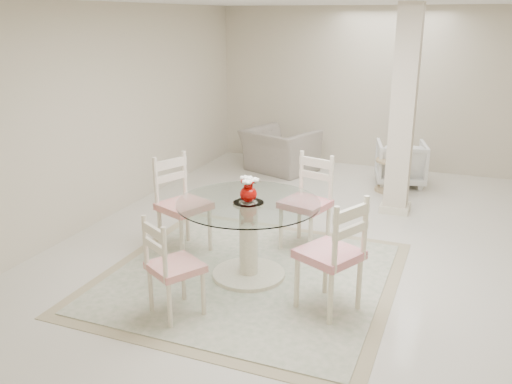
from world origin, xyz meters
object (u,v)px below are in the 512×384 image
at_px(dining_chair_east, 337,247).
at_px(dining_chair_west, 179,197).
at_px(column, 403,112).
at_px(recliner_taupe, 280,151).
at_px(armchair_white, 401,163).
at_px(side_table, 390,176).
at_px(dining_chair_north, 309,195).
at_px(dining_chair_south, 168,261).
at_px(red_vase, 248,189).
at_px(dining_table, 249,240).

height_order(dining_chair_east, dining_chair_west, dining_chair_west).
distance_m(column, recliner_taupe, 2.68).
bearing_deg(armchair_white, side_table, 63.93).
relative_size(column, dining_chair_north, 2.29).
relative_size(dining_chair_west, dining_chair_south, 1.17).
height_order(column, dining_chair_south, column).
relative_size(dining_chair_west, recliner_taupe, 1.09).
distance_m(dining_chair_east, recliner_taupe, 4.66).
height_order(dining_chair_east, side_table, dining_chair_east).
bearing_deg(dining_chair_west, dining_chair_east, -87.05).
relative_size(dining_chair_north, dining_chair_west, 0.98).
bearing_deg(red_vase, dining_chair_south, -110.07).
xyz_separation_m(red_vase, dining_chair_east, (0.97, -0.35, -0.31)).
relative_size(dining_chair_east, dining_chair_south, 1.17).
xyz_separation_m(dining_chair_west, armchair_white, (1.95, 3.50, -0.29)).
bearing_deg(dining_chair_south, dining_chair_east, -125.04).
relative_size(column, red_vase, 10.51).
relative_size(dining_chair_east, dining_chair_west, 1.00).
bearing_deg(armchair_white, red_vase, 61.73).
bearing_deg(recliner_taupe, red_vase, 124.93).
relative_size(red_vase, dining_chair_west, 0.21).
xyz_separation_m(column, side_table, (-0.21, 0.88, -1.13)).
bearing_deg(red_vase, dining_chair_east, -19.82).
bearing_deg(dining_table, dining_chair_north, 71.02).
bearing_deg(dining_table, column, 66.71).
bearing_deg(side_table, dining_chair_north, -102.82).
bearing_deg(dining_chair_south, column, -82.20).
bearing_deg(dining_chair_south, dining_chair_west, -34.22).
distance_m(column, dining_chair_east, 3.00).
bearing_deg(armchair_white, dining_chair_north, 63.33).
relative_size(red_vase, armchair_white, 0.34).
xyz_separation_m(dining_chair_north, armchair_white, (0.65, 2.87, -0.28)).
distance_m(dining_chair_west, armchair_white, 4.02).
bearing_deg(dining_chair_west, side_table, -8.44).
bearing_deg(side_table, armchair_white, 77.87).
height_order(dining_table, recliner_taupe, dining_table).
xyz_separation_m(dining_chair_north, dining_chair_west, (-1.30, -0.63, 0.01)).
bearing_deg(dining_chair_south, recliner_taupe, -51.84).
relative_size(dining_chair_east, side_table, 2.47).
bearing_deg(dining_chair_south, dining_table, -79.80).
xyz_separation_m(column, red_vase, (-1.10, -2.56, -0.41)).
height_order(dining_chair_north, side_table, dining_chair_north).
height_order(recliner_taupe, armchair_white, recliner_taupe).
height_order(dining_table, dining_chair_north, dining_chair_north).
bearing_deg(dining_chair_west, armchair_white, -6.50).
bearing_deg(column, recliner_taupe, 148.51).
relative_size(dining_table, recliner_taupe, 1.28).
xyz_separation_m(column, dining_table, (-1.10, -2.56, -0.94)).
distance_m(dining_table, dining_chair_west, 1.05).
xyz_separation_m(red_vase, recliner_taupe, (-1.02, 3.86, -0.58)).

